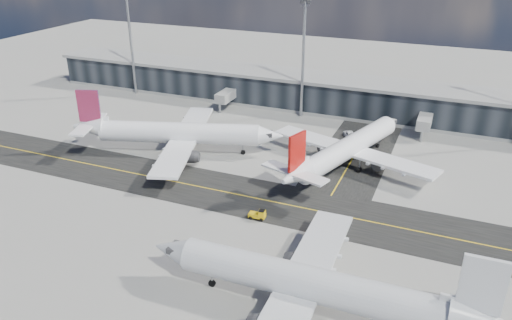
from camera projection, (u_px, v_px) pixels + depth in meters
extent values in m
plane|color=gray|center=(215.00, 202.00, 86.60)|extent=(300.00, 300.00, 0.00)
cube|color=black|center=(225.00, 192.00, 89.95)|extent=(180.00, 14.00, 0.02)
cube|color=black|center=(361.00, 145.00, 109.61)|extent=(14.00, 50.00, 0.02)
cube|color=yellow|center=(225.00, 192.00, 89.94)|extent=(180.00, 0.25, 0.01)
cube|color=yellow|center=(361.00, 145.00, 109.60)|extent=(0.25, 50.00, 0.01)
cube|color=black|center=(310.00, 93.00, 130.99)|extent=(150.00, 12.00, 8.00)
cube|color=gray|center=(310.00, 77.00, 129.14)|extent=(152.00, 13.00, 0.80)
cube|color=gray|center=(309.00, 106.00, 132.50)|extent=(150.00, 12.20, 0.80)
cube|color=gray|center=(228.00, 95.00, 131.50)|extent=(3.00, 10.00, 2.40)
cylinder|color=gray|center=(220.00, 109.00, 128.28)|extent=(0.60, 0.60, 2.40)
cube|color=gray|center=(425.00, 120.00, 114.00)|extent=(3.00, 10.00, 2.40)
cylinder|color=gray|center=(421.00, 137.00, 110.77)|extent=(0.60, 0.60, 2.40)
cylinder|color=gray|center=(131.00, 45.00, 138.44)|extent=(0.70, 0.70, 28.00)
cylinder|color=gray|center=(303.00, 61.00, 120.93)|extent=(0.70, 0.70, 28.00)
cube|color=#2D2D30|center=(305.00, 0.00, 114.98)|extent=(2.50, 0.50, 1.40)
cylinder|color=white|center=(180.00, 133.00, 104.21)|extent=(33.07, 14.37, 4.44)
cone|color=white|center=(270.00, 136.00, 102.73)|extent=(6.64, 5.92, 4.44)
cone|color=white|center=(89.00, 127.00, 105.46)|extent=(7.70, 6.26, 4.44)
cube|color=white|center=(185.00, 138.00, 104.59)|extent=(16.78, 37.64, 0.56)
cylinder|color=#2D2D30|center=(197.00, 132.00, 111.04)|extent=(5.22, 3.85, 2.55)
cylinder|color=#2D2D30|center=(184.00, 156.00, 98.99)|extent=(5.22, 3.85, 2.55)
cube|color=silver|center=(197.00, 128.00, 110.66)|extent=(2.25, 1.10, 0.89)
cube|color=silver|center=(184.00, 152.00, 98.62)|extent=(2.25, 1.10, 0.89)
cube|color=#6F214B|center=(89.00, 106.00, 103.46)|extent=(4.59, 1.90, 6.88)
cube|color=white|center=(89.00, 124.00, 105.18)|extent=(7.02, 13.63, 0.39)
cube|color=#2D2D30|center=(267.00, 134.00, 102.59)|extent=(2.86, 3.00, 0.78)
cylinder|color=gray|center=(243.00, 149.00, 104.47)|extent=(0.33, 0.33, 2.22)
cylinder|color=black|center=(243.00, 152.00, 104.82)|extent=(1.07, 0.67, 1.00)
cylinder|color=black|center=(179.00, 143.00, 108.92)|extent=(1.33, 0.90, 1.22)
cylinder|color=black|center=(172.00, 156.00, 102.89)|extent=(1.33, 0.90, 1.22)
cylinder|color=white|center=(349.00, 147.00, 98.07)|extent=(13.49, 30.96, 4.16)
cone|color=white|center=(391.00, 123.00, 110.27)|extent=(5.55, 6.22, 4.16)
cone|color=white|center=(294.00, 176.00, 85.25)|extent=(5.86, 7.21, 4.16)
cube|color=white|center=(352.00, 150.00, 99.22)|extent=(35.24, 15.75, 0.52)
cylinder|color=#2D2D30|center=(328.00, 146.00, 104.09)|extent=(3.61, 4.89, 2.39)
cylinder|color=#2D2D30|center=(382.00, 162.00, 96.74)|extent=(3.61, 4.89, 2.39)
cube|color=silver|center=(328.00, 142.00, 103.75)|extent=(1.03, 2.11, 0.83)
cube|color=silver|center=(382.00, 159.00, 96.40)|extent=(1.03, 2.11, 0.83)
cube|color=#AC110B|center=(297.00, 151.00, 83.77)|extent=(1.78, 4.30, 6.44)
cube|color=white|center=(294.00, 172.00, 84.99)|extent=(12.77, 6.58, 0.36)
cube|color=#2D2D30|center=(390.00, 122.00, 109.74)|extent=(2.81, 2.68, 0.73)
cylinder|color=gray|center=(378.00, 142.00, 107.90)|extent=(0.31, 0.31, 2.08)
cylinder|color=black|center=(378.00, 145.00, 108.23)|extent=(0.63, 1.00, 0.94)
cylinder|color=black|center=(332.00, 161.00, 100.69)|extent=(0.84, 1.25, 1.14)
cylinder|color=black|center=(359.00, 170.00, 97.02)|extent=(0.84, 1.25, 1.14)
cylinder|color=silver|center=(308.00, 283.00, 59.96)|extent=(32.69, 4.88, 4.35)
cone|color=silver|center=(174.00, 250.00, 66.18)|extent=(5.51, 4.44, 4.35)
cube|color=silver|center=(299.00, 288.00, 60.78)|extent=(6.04, 37.05, 0.54)
cylinder|color=#2D2D30|center=(306.00, 264.00, 67.15)|extent=(4.61, 2.58, 2.50)
cube|color=silver|center=(306.00, 259.00, 66.78)|extent=(2.18, 0.47, 0.87)
cube|color=silver|center=(483.00, 285.00, 51.55)|extent=(4.57, 0.56, 6.74)
cube|color=silver|center=(481.00, 316.00, 53.01)|extent=(3.26, 13.10, 0.38)
cube|color=#2D2D30|center=(178.00, 248.00, 65.81)|extent=(2.21, 2.43, 0.76)
cylinder|color=gray|center=(212.00, 278.00, 65.62)|extent=(0.27, 0.27, 2.17)
cylinder|color=black|center=(212.00, 283.00, 65.97)|extent=(0.98, 0.40, 0.98)
cylinder|color=black|center=(322.00, 294.00, 63.92)|extent=(1.20, 0.56, 1.20)
cube|color=gold|center=(257.00, 215.00, 81.31)|extent=(2.82, 1.47, 0.64)
cube|color=gold|center=(262.00, 213.00, 80.82)|extent=(1.08, 1.25, 0.82)
cube|color=black|center=(262.00, 211.00, 80.69)|extent=(0.99, 1.20, 0.23)
cylinder|color=black|center=(263.00, 216.00, 81.71)|extent=(0.65, 0.27, 0.64)
cylinder|color=black|center=(261.00, 220.00, 80.69)|extent=(0.65, 0.27, 0.64)
cylinder|color=black|center=(253.00, 214.00, 82.23)|extent=(0.65, 0.27, 0.64)
cylinder|color=black|center=(251.00, 218.00, 81.21)|extent=(0.65, 0.27, 0.64)
imported|color=white|center=(350.00, 135.00, 112.94)|extent=(4.45, 5.38, 1.37)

